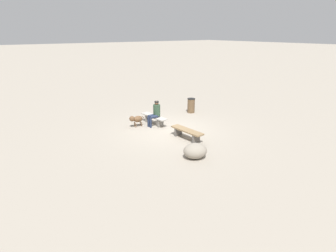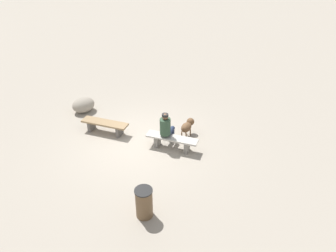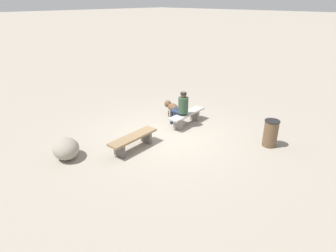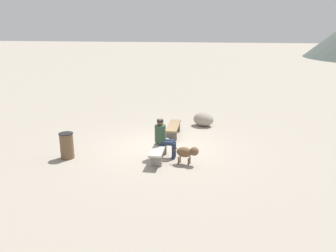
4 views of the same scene
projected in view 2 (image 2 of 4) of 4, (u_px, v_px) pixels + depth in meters
The scene contains 7 objects.
ground at pixel (140, 144), 10.75m from camera, with size 210.00×210.00×0.06m, color #9E9384.
bench_left at pixel (105, 125), 11.12m from camera, with size 1.72×0.55×0.44m.
bench_right at pixel (172, 140), 10.29m from camera, with size 1.74×0.52×0.45m.
seated_person at pixel (166, 127), 10.21m from camera, with size 0.37×0.69×1.28m.
dog at pixel (187, 126), 10.91m from camera, with size 0.37×0.80×0.59m.
trash_bin at pixel (144, 203), 7.77m from camera, with size 0.46×0.46×0.85m.
boulder at pixel (83, 105), 12.48m from camera, with size 0.91×0.73×0.59m, color gray.
Camera 2 is at (4.45, -7.69, 6.13)m, focal length 33.46 mm.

